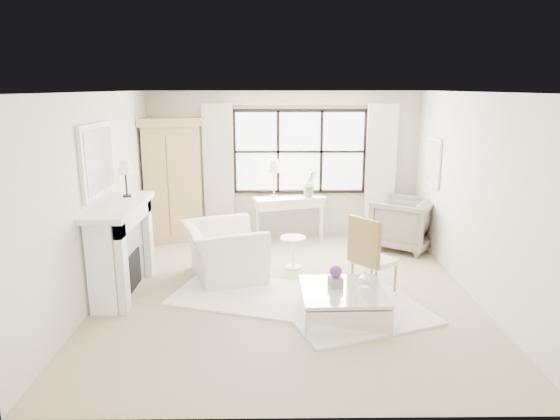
# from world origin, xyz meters

# --- Properties ---
(floor) EXTENTS (5.50, 5.50, 0.00)m
(floor) POSITION_xyz_m (0.00, 0.00, 0.00)
(floor) COLOR tan
(floor) RESTS_ON ground
(ceiling) EXTENTS (5.50, 5.50, 0.00)m
(ceiling) POSITION_xyz_m (0.00, 0.00, 2.70)
(ceiling) COLOR white
(ceiling) RESTS_ON ground
(wall_back) EXTENTS (5.00, 0.00, 5.00)m
(wall_back) POSITION_xyz_m (0.00, 2.75, 1.35)
(wall_back) COLOR beige
(wall_back) RESTS_ON ground
(wall_front) EXTENTS (5.00, 0.00, 5.00)m
(wall_front) POSITION_xyz_m (0.00, -2.75, 1.35)
(wall_front) COLOR beige
(wall_front) RESTS_ON ground
(wall_left) EXTENTS (0.00, 5.50, 5.50)m
(wall_left) POSITION_xyz_m (-2.50, 0.00, 1.35)
(wall_left) COLOR beige
(wall_left) RESTS_ON ground
(wall_right) EXTENTS (0.00, 5.50, 5.50)m
(wall_right) POSITION_xyz_m (2.50, 0.00, 1.35)
(wall_right) COLOR beige
(wall_right) RESTS_ON ground
(window_pane) EXTENTS (2.40, 0.02, 1.50)m
(window_pane) POSITION_xyz_m (0.30, 2.73, 1.60)
(window_pane) COLOR white
(window_pane) RESTS_ON wall_back
(window_frame) EXTENTS (2.50, 0.04, 1.50)m
(window_frame) POSITION_xyz_m (0.30, 2.72, 1.60)
(window_frame) COLOR black
(window_frame) RESTS_ON wall_back
(curtain_rod) EXTENTS (3.30, 0.04, 0.04)m
(curtain_rod) POSITION_xyz_m (0.30, 2.67, 2.47)
(curtain_rod) COLOR gold
(curtain_rod) RESTS_ON wall_back
(curtain_left) EXTENTS (0.55, 0.10, 2.47)m
(curtain_left) POSITION_xyz_m (-1.20, 2.65, 1.24)
(curtain_left) COLOR beige
(curtain_left) RESTS_ON ground
(curtain_right) EXTENTS (0.55, 0.10, 2.47)m
(curtain_right) POSITION_xyz_m (1.80, 2.65, 1.24)
(curtain_right) COLOR white
(curtain_right) RESTS_ON ground
(fireplace) EXTENTS (0.58, 1.66, 1.26)m
(fireplace) POSITION_xyz_m (-2.27, 0.00, 0.65)
(fireplace) COLOR white
(fireplace) RESTS_ON ground
(mirror_frame) EXTENTS (0.05, 1.15, 0.95)m
(mirror_frame) POSITION_xyz_m (-2.47, 0.00, 1.84)
(mirror_frame) COLOR white
(mirror_frame) RESTS_ON wall_left
(mirror_glass) EXTENTS (0.02, 1.00, 0.80)m
(mirror_glass) POSITION_xyz_m (-2.44, 0.00, 1.84)
(mirror_glass) COLOR silver
(mirror_glass) RESTS_ON wall_left
(art_frame) EXTENTS (0.04, 0.62, 0.82)m
(art_frame) POSITION_xyz_m (2.47, 1.70, 1.55)
(art_frame) COLOR white
(art_frame) RESTS_ON wall_right
(art_canvas) EXTENTS (0.01, 0.52, 0.72)m
(art_canvas) POSITION_xyz_m (2.45, 1.70, 1.55)
(art_canvas) COLOR beige
(art_canvas) RESTS_ON wall_right
(mantel_lamp) EXTENTS (0.22, 0.22, 0.51)m
(mantel_lamp) POSITION_xyz_m (-2.24, 0.41, 1.65)
(mantel_lamp) COLOR black
(mantel_lamp) RESTS_ON fireplace
(armoire) EXTENTS (1.28, 1.00, 2.24)m
(armoire) POSITION_xyz_m (-2.04, 2.47, 1.14)
(armoire) COLOR tan
(armoire) RESTS_ON floor
(console_table) EXTENTS (1.37, 0.80, 0.80)m
(console_table) POSITION_xyz_m (0.11, 2.47, 0.40)
(console_table) COLOR white
(console_table) RESTS_ON floor
(console_lamp) EXTENTS (0.28, 0.28, 0.69)m
(console_lamp) POSITION_xyz_m (-0.18, 2.49, 1.36)
(console_lamp) COLOR #A7833A
(console_lamp) RESTS_ON console_table
(orchid_plant) EXTENTS (0.32, 0.29, 0.49)m
(orchid_plant) POSITION_xyz_m (0.48, 2.47, 1.05)
(orchid_plant) COLOR #57724C
(orchid_plant) RESTS_ON console_table
(side_table) EXTENTS (0.40, 0.40, 0.51)m
(side_table) POSITION_xyz_m (0.12, 0.91, 0.33)
(side_table) COLOR white
(side_table) RESTS_ON floor
(rug_left) EXTENTS (2.07, 1.73, 0.03)m
(rug_left) POSITION_xyz_m (-0.61, -0.13, 0.02)
(rug_left) COLOR white
(rug_left) RESTS_ON floor
(rug_right) EXTENTS (2.07, 1.81, 0.03)m
(rug_right) POSITION_xyz_m (0.87, -0.75, 0.02)
(rug_right) COLOR white
(rug_right) RESTS_ON floor
(club_armchair) EXTENTS (1.41, 1.50, 0.80)m
(club_armchair) POSITION_xyz_m (-0.92, 0.56, 0.40)
(club_armchair) COLOR white
(club_armchair) RESTS_ON floor
(wingback_chair) EXTENTS (1.34, 1.34, 0.89)m
(wingback_chair) POSITION_xyz_m (2.09, 1.90, 0.44)
(wingback_chair) COLOR gray
(wingback_chair) RESTS_ON floor
(french_chair) EXTENTS (0.68, 0.68, 1.08)m
(french_chair) POSITION_xyz_m (1.17, -0.08, 0.31)
(french_chair) COLOR #9E7942
(french_chair) RESTS_ON floor
(coffee_table) EXTENTS (1.02, 1.02, 0.38)m
(coffee_table) POSITION_xyz_m (0.66, -0.85, 0.18)
(coffee_table) COLOR white
(coffee_table) RESTS_ON floor
(planter_box) EXTENTS (0.19, 0.19, 0.12)m
(planter_box) POSITION_xyz_m (0.58, -0.76, 0.44)
(planter_box) COLOR gray
(planter_box) RESTS_ON coffee_table
(planter_flowers) EXTENTS (0.15, 0.15, 0.15)m
(planter_flowers) POSITION_xyz_m (0.58, -0.76, 0.58)
(planter_flowers) COLOR #5D3079
(planter_flowers) RESTS_ON planter_box
(pillar_candle) EXTENTS (0.10, 0.10, 0.12)m
(pillar_candle) POSITION_xyz_m (0.88, -1.05, 0.44)
(pillar_candle) COLOR white
(pillar_candle) RESTS_ON coffee_table
(coffee_vase) EXTENTS (0.15, 0.15, 0.15)m
(coffee_vase) POSITION_xyz_m (0.95, -0.67, 0.46)
(coffee_vase) COLOR silver
(coffee_vase) RESTS_ON coffee_table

